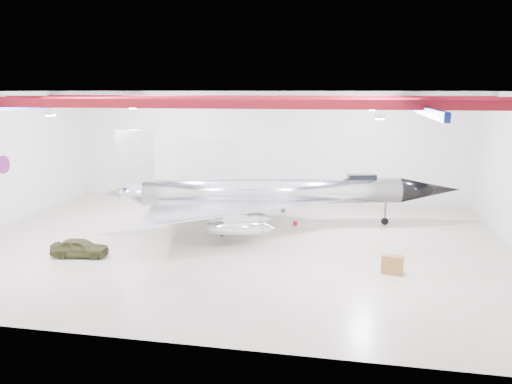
# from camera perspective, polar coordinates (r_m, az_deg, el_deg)

# --- Properties ---
(floor) EXTENTS (40.00, 40.00, 0.00)m
(floor) POSITION_cam_1_polar(r_m,az_deg,el_deg) (37.15, -2.91, -5.83)
(floor) COLOR #B8A892
(floor) RESTS_ON ground
(wall_back) EXTENTS (40.00, 0.00, 40.00)m
(wall_back) POSITION_cam_1_polar(r_m,az_deg,el_deg) (50.45, 1.10, 5.21)
(wall_back) COLOR silver
(wall_back) RESTS_ON floor
(ceiling) EXTENTS (40.00, 40.00, 0.00)m
(ceiling) POSITION_cam_1_polar(r_m,az_deg,el_deg) (35.45, -3.10, 11.39)
(ceiling) COLOR #0A0F38
(ceiling) RESTS_ON wall_back
(ceiling_structure) EXTENTS (39.50, 29.50, 1.08)m
(ceiling_structure) POSITION_cam_1_polar(r_m,az_deg,el_deg) (35.46, -3.09, 10.30)
(ceiling_structure) COLOR maroon
(ceiling_structure) RESTS_ON ceiling
(wall_roundel) EXTENTS (0.10, 1.50, 1.50)m
(wall_roundel) POSITION_cam_1_polar(r_m,az_deg,el_deg) (46.64, -26.90, 2.81)
(wall_roundel) COLOR #B21414
(wall_roundel) RESTS_ON wall_left
(jet_aircraft) EXTENTS (29.03, 20.36, 8.03)m
(jet_aircraft) POSITION_cam_1_polar(r_m,az_deg,el_deg) (40.93, 1.86, -0.37)
(jet_aircraft) COLOR silver
(jet_aircraft) RESTS_ON floor
(jeep) EXTENTS (3.96, 2.04, 1.29)m
(jeep) POSITION_cam_1_polar(r_m,az_deg,el_deg) (35.98, -19.49, -6.01)
(jeep) COLOR #3B3C1E
(jeep) RESTS_ON floor
(desk) EXTENTS (1.39, 0.90, 1.18)m
(desk) POSITION_cam_1_polar(r_m,az_deg,el_deg) (32.04, 15.31, -8.01)
(desk) COLOR brown
(desk) RESTS_ON floor
(toolbox_red) EXTENTS (0.57, 0.52, 0.32)m
(toolbox_red) POSITION_cam_1_polar(r_m,az_deg,el_deg) (46.25, -1.70, -2.11)
(toolbox_red) COLOR #A81021
(toolbox_red) RESTS_ON floor
(engine_drum) EXTENTS (0.52, 0.52, 0.43)m
(engine_drum) POSITION_cam_1_polar(r_m,az_deg,el_deg) (39.90, -2.46, -4.26)
(engine_drum) COLOR #59595B
(engine_drum) RESTS_ON floor
(crate_small) EXTENTS (0.35, 0.28, 0.24)m
(crate_small) POSITION_cam_1_polar(r_m,az_deg,el_deg) (44.50, -6.26, -2.78)
(crate_small) COLOR #59595B
(crate_small) RESTS_ON floor
(tool_chest) EXTENTS (0.48, 0.48, 0.34)m
(tool_chest) POSITION_cam_1_polar(r_m,az_deg,el_deg) (42.01, 4.52, -3.54)
(tool_chest) COLOR #A81021
(tool_chest) RESTS_ON floor
(oil_barrel) EXTENTS (0.62, 0.50, 0.42)m
(oil_barrel) POSITION_cam_1_polar(r_m,az_deg,el_deg) (42.35, -3.46, -3.34)
(oil_barrel) COLOR olive
(oil_barrel) RESTS_ON floor
(spares_box) EXTENTS (0.51, 0.51, 0.39)m
(spares_box) POSITION_cam_1_polar(r_m,az_deg,el_deg) (46.33, 3.13, -2.05)
(spares_box) COLOR #59595B
(spares_box) RESTS_ON floor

